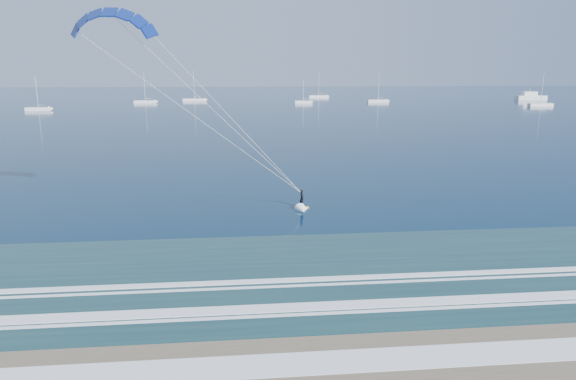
% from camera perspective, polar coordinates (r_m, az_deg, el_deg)
% --- Properties ---
extents(ground, '(900.00, 900.00, 0.00)m').
position_cam_1_polar(ground, '(25.83, 1.56, -18.34)').
color(ground, '#07293F').
rests_on(ground, ground).
extents(kitesurfer_rig, '(21.28, 9.07, 19.36)m').
position_cam_1_polar(kitesurfer_rig, '(46.27, -7.90, 8.41)').
color(kitesurfer_rig, yellow).
rests_on(kitesurfer_rig, ground).
extents(motor_yacht, '(14.42, 3.84, 6.04)m').
position_cam_1_polar(motor_yacht, '(276.29, 25.36, 9.35)').
color(motor_yacht, white).
rests_on(motor_yacht, ground).
extents(sailboat_0, '(8.54, 2.40, 11.63)m').
position_cam_1_polar(sailboat_0, '(201.50, -25.98, 8.11)').
color(sailboat_0, white).
rests_on(sailboat_0, ground).
extents(sailboat_1, '(9.44, 2.40, 12.86)m').
position_cam_1_polar(sailboat_1, '(233.34, -15.57, 9.44)').
color(sailboat_1, white).
rests_on(sailboat_1, ground).
extents(sailboat_2, '(10.59, 2.40, 14.01)m').
position_cam_1_polar(sailboat_2, '(244.55, -10.35, 9.85)').
color(sailboat_2, white).
rests_on(sailboat_2, ground).
extents(sailboat_3, '(7.35, 2.40, 10.39)m').
position_cam_1_polar(sailboat_3, '(223.08, 1.71, 9.76)').
color(sailboat_3, white).
rests_on(sailboat_3, ground).
extents(sailboat_4, '(10.18, 2.40, 13.65)m').
position_cam_1_polar(sailboat_4, '(273.59, 3.42, 10.35)').
color(sailboat_4, white).
rests_on(sailboat_4, ground).
extents(sailboat_5, '(9.33, 2.40, 12.65)m').
position_cam_1_polar(sailboat_5, '(234.78, 9.97, 9.74)').
color(sailboat_5, white).
rests_on(sailboat_5, ground).
extents(sailboat_6, '(9.56, 2.40, 12.84)m').
position_cam_1_polar(sailboat_6, '(227.53, 26.25, 8.51)').
color(sailboat_6, white).
rests_on(sailboat_6, ground).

